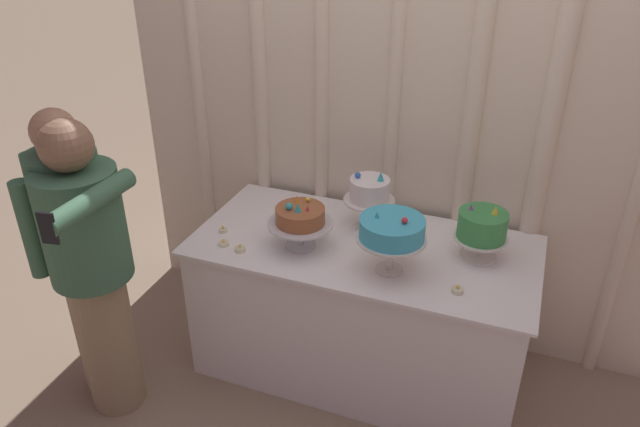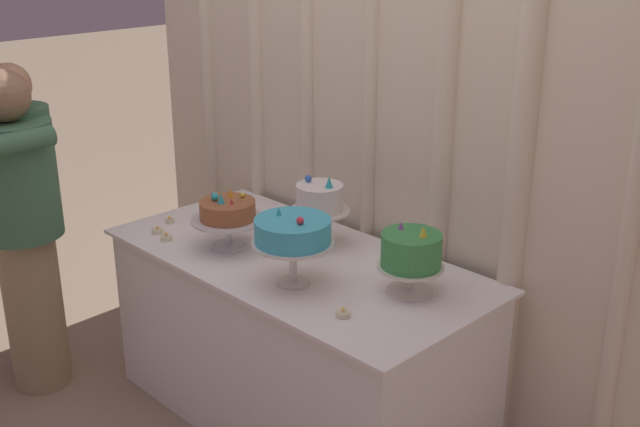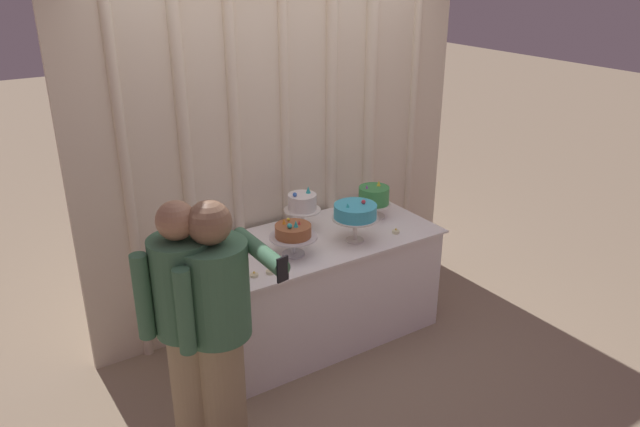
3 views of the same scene
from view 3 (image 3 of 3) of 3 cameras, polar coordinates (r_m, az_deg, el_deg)
ground_plane at (r=4.54m, az=0.60°, el=-11.48°), size 24.00×24.00×0.00m
draped_curtain at (r=4.35m, az=-3.16°, el=9.13°), size 2.97×0.17×2.88m
cake_table at (r=4.41m, az=-0.10°, el=-6.74°), size 1.65×0.80×0.77m
cake_display_leftmost at (r=3.94m, az=-2.50°, el=-1.79°), size 0.31×0.31×0.25m
cake_display_midleft at (r=4.27m, az=-1.64°, el=0.87°), size 0.26×0.26×0.32m
cake_display_midright at (r=4.11m, az=3.27°, el=0.08°), size 0.31×0.31×0.29m
cake_display_rightmost at (r=4.51m, az=4.99°, el=1.52°), size 0.25×0.25×0.28m
tealight_far_left at (r=3.82m, az=-7.72°, el=-5.22°), size 0.04×0.04×0.04m
tealight_near_left at (r=3.76m, az=-6.10°, el=-5.66°), size 0.05×0.05×0.03m
tealight_near_right at (r=3.78m, az=-4.63°, el=-5.38°), size 0.05×0.05×0.04m
tealight_far_right at (r=4.32m, az=7.00°, el=-1.68°), size 0.05×0.05×0.04m
guest_man_pink_jacket at (r=3.28m, az=-12.25°, el=-9.85°), size 0.47×0.34×1.49m
guest_man_dark_suit at (r=3.26m, az=-9.43°, el=-10.08°), size 0.48×0.60×1.49m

